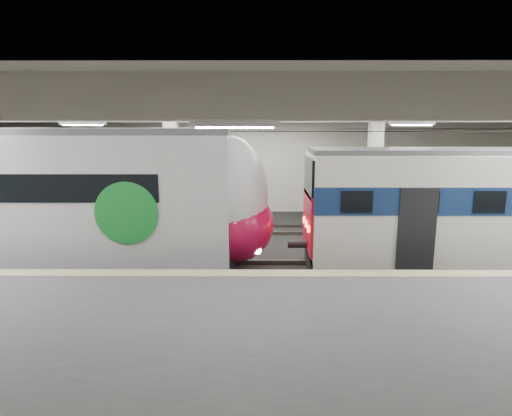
{
  "coord_description": "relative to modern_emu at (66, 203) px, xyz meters",
  "views": [
    {
      "loc": [
        0.43,
        -13.87,
        4.97
      ],
      "look_at": [
        0.34,
        1.0,
        2.0
      ],
      "focal_mm": 30.0,
      "sensor_mm": 36.0,
      "label": 1
    }
  ],
  "objects": [
    {
      "name": "older_rer",
      "position": [
        14.19,
        0.0,
        -0.18
      ],
      "size": [
        12.46,
        2.75,
        4.16
      ],
      "color": "silver",
      "rests_on": "ground"
    },
    {
      "name": "far_train",
      "position": [
        -2.05,
        5.5,
        -0.11
      ],
      "size": [
        13.6,
        2.99,
        4.35
      ],
      "rotation": [
        0.0,
        0.0,
        0.02
      ],
      "color": "silver",
      "rests_on": "ground"
    },
    {
      "name": "station_hall",
      "position": [
        5.95,
        -1.74,
        0.89
      ],
      "size": [
        36.0,
        24.0,
        5.75
      ],
      "color": "black",
      "rests_on": "ground"
    },
    {
      "name": "modern_emu",
      "position": [
        0.0,
        0.0,
        0.0
      ],
      "size": [
        15.08,
        3.11,
        4.8
      ],
      "color": "silver",
      "rests_on": "ground"
    }
  ]
}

